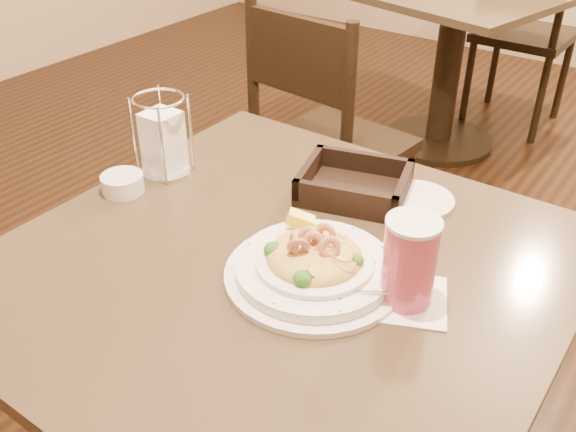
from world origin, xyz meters
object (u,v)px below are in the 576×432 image
Objects in this scene: pasta_bowl at (314,264)px; napkin_caddy at (163,140)px; dining_chair_near at (324,139)px; side_plate at (417,200)px; main_table at (282,362)px; dining_chair_far at (523,28)px; butter_ramekin at (123,183)px; background_table at (452,39)px; bread_basket at (354,186)px; drink_glass at (409,262)px.

pasta_bowl is 1.91× the size of napkin_caddy.
dining_chair_near reaches higher than side_plate.
main_table is 2.83× the size of pasta_bowl.
dining_chair_near and dining_chair_far have the same top height.
butter_ramekin is (-0.46, 0.01, -0.01)m from pasta_bowl.
napkin_caddy reaches higher than background_table.
bread_basket is (-0.01, 0.26, 0.26)m from main_table.
butter_ramekin is (-0.39, 0.00, 0.25)m from main_table.
butter_ramekin is at bearing -146.19° from bread_basket.
drink_glass is at bearing -69.33° from background_table.
bread_basket is at bearing 92.55° from main_table.
side_plate is (0.64, -1.71, 0.24)m from background_table.
background_table is 12.97× the size of butter_ramekin.
pasta_bowl is 1.33× the size of bread_basket.
napkin_caddy is at bearing 163.28° from main_table.
napkin_caddy reaches higher than butter_ramekin.
butter_ramekin is (-0.04, -2.42, 0.27)m from dining_chair_far.
dining_chair_far is 5.49× the size of drink_glass.
side_plate reaches higher than background_table.
side_plate is at bearing 21.91° from napkin_caddy.
butter_ramekin reaches higher than main_table.
background_table is at bearing 94.72° from napkin_caddy.
side_plate is at bearing 102.44° from dining_chair_far.
drink_glass is 0.61m from butter_ramekin.
bread_basket is 0.12m from side_plate.
drink_glass is 2.04× the size of butter_ramekin.
pasta_bowl is 2.23× the size of side_plate.
butter_ramekin is (0.07, -0.86, 0.27)m from dining_chair_near.
dining_chair_far is 2.33m from napkin_caddy.
dining_chair_far is at bearing 98.15° from main_table.
dining_chair_far is at bearing 89.00° from butter_ramekin.
pasta_bowl is at bearing -96.00° from side_plate.
bread_basket reaches higher than main_table.
dining_chair_near is 6.50× the size of side_plate.
napkin_caddy is at bearing -85.28° from background_table.
pasta_bowl is (0.07, -0.00, 0.26)m from main_table.
bread_basket is (0.34, -2.17, 0.27)m from dining_chair_far.
dining_chair_near is 1.56m from dining_chair_far.
drink_glass reaches higher than bread_basket.
drink_glass reaches higher than background_table.
main_table is 0.50m from napkin_caddy.
dining_chair_far is 2.48m from pasta_bowl.
side_plate is (-0.11, 0.27, -0.07)m from drink_glass.
bread_basket is at bearing 21.39° from napkin_caddy.
pasta_bowl is at bearing -166.38° from drink_glass.
side_plate is (0.45, -2.12, 0.25)m from dining_chair_far.
dining_chair_far reaches higher than napkin_caddy.
napkin_caddy is (-0.38, 0.11, 0.31)m from main_table.
dining_chair_near reaches higher than butter_ramekin.
main_table is at bearing 177.40° from pasta_bowl.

